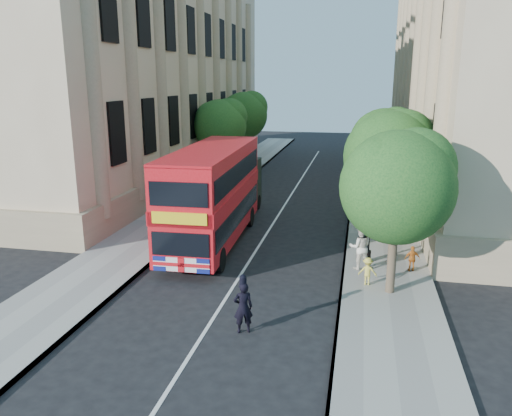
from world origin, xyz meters
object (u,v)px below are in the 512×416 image
Objects in this scene: box_van at (233,191)px; woman_pedestrian at (360,247)px; double_decker_bus at (213,193)px; police_constable at (243,308)px; lamp_post at (370,207)px.

woman_pedestrian is (7.19, -7.15, -0.46)m from box_van.
box_van is (-0.31, 4.97, -0.99)m from double_decker_bus.
woman_pedestrian is at bearing -143.65° from police_constable.
police_constable is (3.38, -8.11, -1.67)m from double_decker_bus.
box_van is 10.15m from woman_pedestrian.
woman_pedestrian is (6.88, -2.18, -1.45)m from double_decker_bus.
double_decker_bus is 8.95m from police_constable.
woman_pedestrian is at bearing -19.60° from double_decker_bus.
lamp_post is 8.00m from police_constable.
lamp_post is 7.31m from double_decker_bus.
box_van is 3.28× the size of police_constable.
box_van reaches higher than woman_pedestrian.
police_constable is at bearing -119.21° from lamp_post.
box_van is 2.92× the size of woman_pedestrian.
box_van reaches higher than police_constable.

